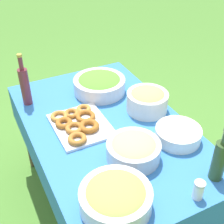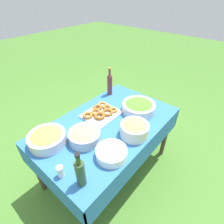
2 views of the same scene
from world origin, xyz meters
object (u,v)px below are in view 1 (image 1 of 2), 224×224
at_px(donut_platter, 79,123).
at_px(olive_oil_bottle, 220,159).
at_px(wine_bottle, 25,85).
at_px(olive_bowl, 116,197).
at_px(salad_bowl, 99,84).
at_px(pasta_bowl, 133,149).
at_px(fruit_bowl, 147,100).
at_px(plate_stack, 178,134).

xyz_separation_m(donut_platter, olive_oil_bottle, (-0.64, -0.43, 0.09)).
xyz_separation_m(wine_bottle, olive_bowl, (-0.94, -0.14, -0.07)).
relative_size(salad_bowl, olive_oil_bottle, 1.16).
xyz_separation_m(pasta_bowl, olive_oil_bottle, (-0.28, -0.28, 0.06)).
bearing_deg(salad_bowl, olive_oil_bottle, -169.83).
distance_m(donut_platter, olive_bowl, 0.58).
bearing_deg(olive_bowl, pasta_bowl, -43.42).
xyz_separation_m(olive_oil_bottle, wine_bottle, (1.00, 0.62, 0.02)).
bearing_deg(fruit_bowl, donut_platter, 85.71).
xyz_separation_m(salad_bowl, donut_platter, (-0.29, 0.26, -0.04)).
relative_size(salad_bowl, fruit_bowl, 1.37).
xyz_separation_m(plate_stack, fruit_bowl, (0.31, 0.00, 0.04)).
relative_size(wine_bottle, fruit_bowl, 1.36).
distance_m(olive_oil_bottle, wine_bottle, 1.18).
height_order(donut_platter, plate_stack, plate_stack).
bearing_deg(olive_oil_bottle, pasta_bowl, 44.90).
relative_size(salad_bowl, donut_platter, 0.92).
height_order(salad_bowl, wine_bottle, wine_bottle).
height_order(wine_bottle, olive_bowl, wine_bottle).
bearing_deg(olive_oil_bottle, donut_platter, 33.81).
height_order(pasta_bowl, fruit_bowl, fruit_bowl).
xyz_separation_m(salad_bowl, olive_oil_bottle, (-0.92, -0.17, 0.06)).
height_order(donut_platter, wine_bottle, wine_bottle).
bearing_deg(olive_oil_bottle, olive_bowl, 82.90).
relative_size(plate_stack, fruit_bowl, 0.99).
xyz_separation_m(salad_bowl, pasta_bowl, (-0.64, 0.11, -0.00)).
distance_m(wine_bottle, fruit_bowl, 0.74).
bearing_deg(olive_bowl, plate_stack, -64.33).
bearing_deg(pasta_bowl, salad_bowl, -10.05).
relative_size(plate_stack, wine_bottle, 0.73).
bearing_deg(salad_bowl, plate_stack, -164.88).
relative_size(pasta_bowl, olive_oil_bottle, 0.92).
xyz_separation_m(pasta_bowl, olive_bowl, (-0.22, 0.21, -0.00)).
distance_m(salad_bowl, plate_stack, 0.65).
xyz_separation_m(pasta_bowl, fruit_bowl, (0.32, -0.28, 0.01)).
xyz_separation_m(plate_stack, olive_bowl, (-0.24, 0.49, 0.02)).
bearing_deg(olive_bowl, donut_platter, -6.05).
distance_m(wine_bottle, olive_bowl, 0.95).
relative_size(donut_platter, wine_bottle, 1.10).
bearing_deg(donut_platter, olive_oil_bottle, -146.19).
bearing_deg(donut_platter, plate_stack, -128.33).
xyz_separation_m(wine_bottle, fruit_bowl, (-0.39, -0.63, -0.06)).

